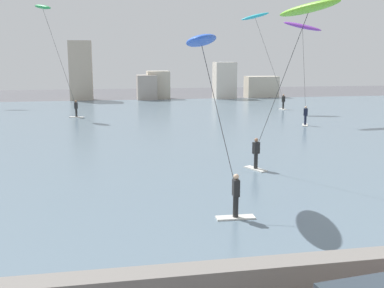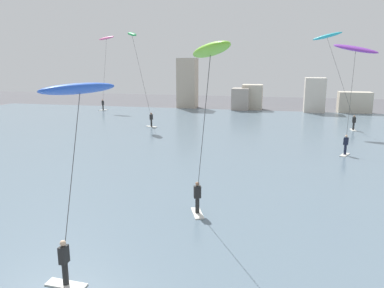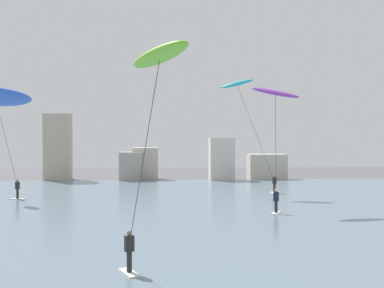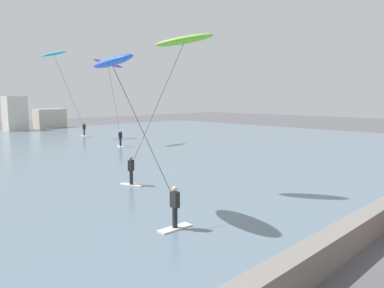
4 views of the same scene
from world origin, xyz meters
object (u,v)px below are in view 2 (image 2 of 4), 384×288
kitesurfer_lime (209,70)px  kitesurfer_blue (79,100)px  kitesurfer_purple (355,56)px  kitesurfer_pink (106,47)px  kitesurfer_cyan (330,46)px  kitesurfer_green (135,46)px

kitesurfer_lime → kitesurfer_blue: 4.99m
kitesurfer_purple → kitesurfer_pink: size_ratio=0.79×
kitesurfer_cyan → kitesurfer_green: 21.46m
kitesurfer_lime → kitesurfer_pink: 46.56m
kitesurfer_lime → kitesurfer_pink: bearing=120.2°
kitesurfer_purple → kitesurfer_cyan: size_ratio=0.85×
kitesurfer_cyan → kitesurfer_pink: (-31.09, 11.25, 0.48)m
kitesurfer_blue → kitesurfer_lime: bearing=16.8°
kitesurfer_purple → kitesurfer_cyan: bearing=95.1°
kitesurfer_green → kitesurfer_lime: bearing=-63.4°
kitesurfer_cyan → kitesurfer_lime: size_ratio=1.29×
kitesurfer_blue → kitesurfer_pink: kitesurfer_pink is taller
kitesurfer_lime → kitesurfer_pink: size_ratio=0.72×
kitesurfer_cyan → kitesurfer_blue: size_ratio=1.56×
kitesurfer_pink → kitesurfer_purple: bearing=-33.1°
kitesurfer_purple → kitesurfer_green: bearing=160.0°
kitesurfer_lime → kitesurfer_purple: bearing=66.1°
kitesurfer_pink → kitesurfer_green: 16.01m
kitesurfer_purple → kitesurfer_green: kitesurfer_green is taller
kitesurfer_cyan → kitesurfer_pink: 33.07m
kitesurfer_lime → kitesurfer_blue: bearing=-163.2°
kitesurfer_purple → kitesurfer_pink: kitesurfer_pink is taller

